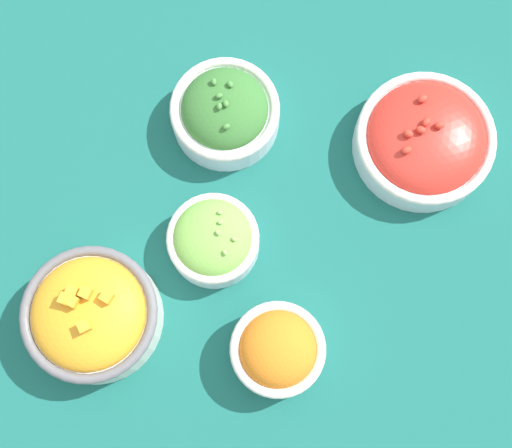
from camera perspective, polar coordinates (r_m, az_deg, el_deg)
ground_plane at (r=0.89m, az=0.00°, el=-0.43°), size 3.00×3.00×0.00m
bowl_carrots at (r=0.84m, az=1.74°, el=-10.02°), size 0.11×0.11×0.07m
bowl_broccoli at (r=0.90m, az=-2.49°, el=8.96°), size 0.14×0.14×0.08m
bowl_squash at (r=0.85m, az=-13.04°, el=-7.09°), size 0.16×0.16×0.09m
bowl_cherry_tomatoes at (r=0.92m, az=13.35°, el=6.58°), size 0.17×0.17×0.07m
bowl_lettuce at (r=0.86m, az=-3.44°, el=-1.26°), size 0.11×0.11×0.07m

